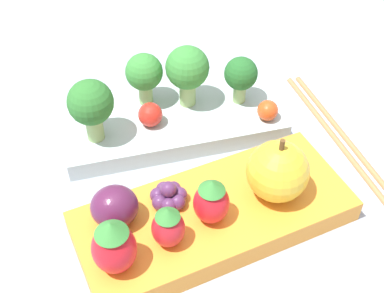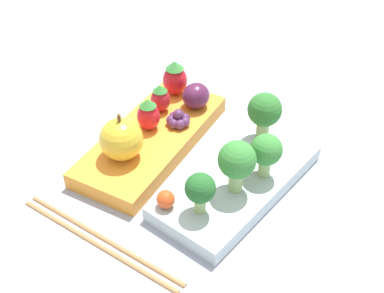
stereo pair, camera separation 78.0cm
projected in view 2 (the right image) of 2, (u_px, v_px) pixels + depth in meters
ground_plane at (193, 164)px, 0.65m from camera, size 4.00×4.00×0.00m
bento_box_savoury at (236, 183)px, 0.61m from camera, size 0.21×0.10×0.02m
bento_box_fruit at (152, 139)px, 0.67m from camera, size 0.24×0.13×0.02m
broccoli_floret_0 at (200, 189)px, 0.55m from camera, size 0.03×0.03×0.05m
broccoli_floret_1 at (266, 151)px, 0.59m from camera, size 0.04×0.04×0.06m
broccoli_floret_2 at (265, 111)px, 0.64m from camera, size 0.04×0.04×0.06m
broccoli_floret_3 at (237, 161)px, 0.57m from camera, size 0.04×0.04×0.06m
cherry_tomato_0 at (241, 154)px, 0.62m from camera, size 0.02×0.02×0.02m
cherry_tomato_1 at (166, 199)px, 0.57m from camera, size 0.02×0.02×0.02m
apple at (121, 139)px, 0.61m from camera, size 0.05×0.05×0.06m
strawberry_0 at (175, 78)px, 0.72m from camera, size 0.03×0.03×0.05m
strawberry_1 at (160, 98)px, 0.69m from camera, size 0.03×0.03×0.04m
strawberry_2 at (151, 113)px, 0.66m from camera, size 0.03×0.03×0.04m
plum at (196, 96)px, 0.70m from camera, size 0.04×0.03×0.03m
grape_cluster at (178, 119)px, 0.67m from camera, size 0.03×0.03×0.02m
chopsticks_pair at (99, 239)px, 0.56m from camera, size 0.03×0.21×0.01m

